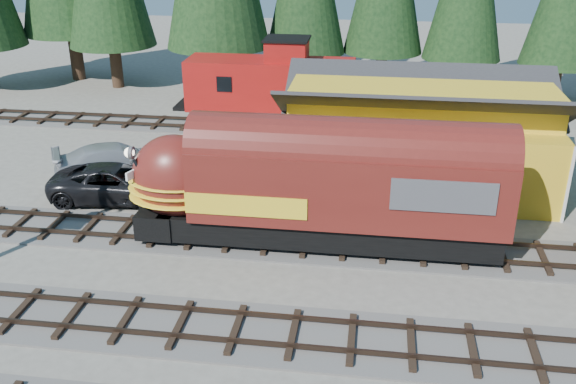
# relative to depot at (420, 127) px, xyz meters

# --- Properties ---
(ground) EXTENTS (120.00, 120.00, 0.00)m
(ground) POSITION_rel_depot_xyz_m (0.00, -10.50, -2.96)
(ground) COLOR #6B665B
(ground) RESTS_ON ground
(track_spur) EXTENTS (32.00, 3.20, 0.33)m
(track_spur) POSITION_rel_depot_xyz_m (-10.00, 7.50, -2.90)
(track_spur) COLOR #4C4947
(track_spur) RESTS_ON ground
(depot) EXTENTS (12.80, 7.00, 5.30)m
(depot) POSITION_rel_depot_xyz_m (0.00, 0.00, 0.00)
(depot) COLOR gold
(depot) RESTS_ON ground
(locomotive) EXTENTS (14.58, 2.90, 3.96)m
(locomotive) POSITION_rel_depot_xyz_m (-4.46, -6.50, -0.62)
(locomotive) COLOR black
(locomotive) RESTS_ON ground
(caboose) EXTENTS (9.68, 2.81, 5.04)m
(caboose) POSITION_rel_depot_xyz_m (-8.15, 7.50, -0.45)
(caboose) COLOR black
(caboose) RESTS_ON ground
(pickup_truck_a) EXTENTS (6.10, 3.29, 1.63)m
(pickup_truck_a) POSITION_rel_depot_xyz_m (-13.46, -3.42, -2.15)
(pickup_truck_a) COLOR black
(pickup_truck_a) RESTS_ON ground
(pickup_truck_b) EXTENTS (6.24, 4.86, 1.69)m
(pickup_truck_b) POSITION_rel_depot_xyz_m (-14.49, -0.87, -2.12)
(pickup_truck_b) COLOR #A9ACB1
(pickup_truck_b) RESTS_ON ground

